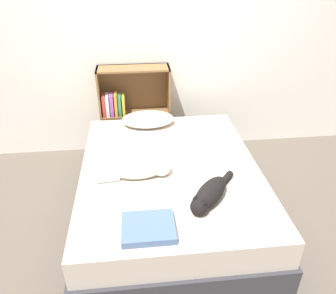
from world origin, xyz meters
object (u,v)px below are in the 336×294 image
at_px(cat_dark, 209,194).
at_px(bookshelf, 132,110).
at_px(pillow, 148,119).
at_px(cat_light, 146,169).
at_px(bed, 170,192).

distance_m(cat_dark, bookshelf, 1.76).
bearing_deg(cat_dark, pillow, -124.41).
bearing_deg(cat_dark, bookshelf, -123.18).
bearing_deg(bookshelf, cat_dark, -72.62).
distance_m(cat_light, bookshelf, 1.33).
height_order(cat_light, bookshelf, bookshelf).
distance_m(bed, cat_dark, 0.64).
bearing_deg(cat_light, pillow, 79.46).
relative_size(cat_dark, bookshelf, 0.47).
bearing_deg(pillow, cat_light, -94.34).
height_order(pillow, cat_light, cat_light).
distance_m(bed, bookshelf, 1.26).
height_order(bed, pillow, pillow).
bearing_deg(cat_light, bed, 25.73).
xyz_separation_m(cat_light, bookshelf, (-0.09, 1.32, -0.08)).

